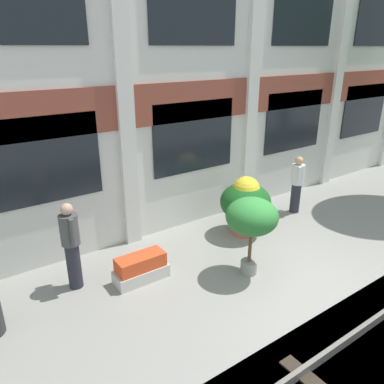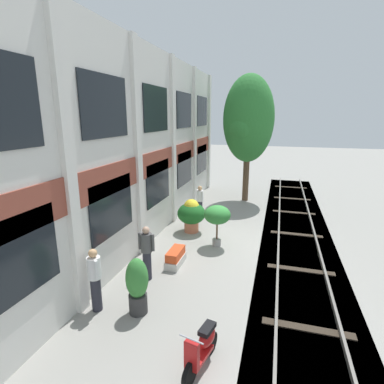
# 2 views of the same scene
# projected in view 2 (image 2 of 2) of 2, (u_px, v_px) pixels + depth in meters

# --- Properties ---
(ground_plane) EXTENTS (80.00, 80.00, 0.00)m
(ground_plane) POSITION_uv_depth(u_px,v_px,m) (230.00, 242.00, 11.98)
(ground_plane) COLOR gray
(apartment_facade) EXTENTS (18.15, 0.64, 7.42)m
(apartment_facade) POSITION_uv_depth(u_px,v_px,m) (151.00, 147.00, 11.95)
(apartment_facade) COLOR silver
(apartment_facade) RESTS_ON ground
(rail_tracks) EXTENTS (25.79, 2.80, 0.43)m
(rail_tracks) POSITION_uv_depth(u_px,v_px,m) (298.00, 253.00, 11.31)
(rail_tracks) COLOR #423F3A
(rail_tracks) RESTS_ON ground
(broadleaf_tree) EXTENTS (2.98, 2.84, 7.14)m
(broadleaf_tree) POSITION_uv_depth(u_px,v_px,m) (248.00, 121.00, 16.75)
(broadleaf_tree) COLOR brown
(broadleaf_tree) RESTS_ON ground
(potted_plant_square_trough) EXTENTS (1.06, 0.45, 0.54)m
(potted_plant_square_trough) POSITION_uv_depth(u_px,v_px,m) (176.00, 257.00, 10.11)
(potted_plant_square_trough) COLOR beige
(potted_plant_square_trough) RESTS_ON ground
(potted_plant_glazed_jar) EXTENTS (0.57, 0.57, 1.51)m
(potted_plant_glazed_jar) POSITION_uv_depth(u_px,v_px,m) (137.00, 285.00, 7.50)
(potted_plant_glazed_jar) COLOR #333333
(potted_plant_glazed_jar) RESTS_ON ground
(potted_plant_ribbed_drum) EXTENTS (1.21, 1.21, 1.46)m
(potted_plant_ribbed_drum) POSITION_uv_depth(u_px,v_px,m) (191.00, 214.00, 12.84)
(potted_plant_ribbed_drum) COLOR #B76647
(potted_plant_ribbed_drum) RESTS_ON ground
(potted_plant_low_pan) EXTENTS (1.01, 1.01, 1.61)m
(potted_plant_low_pan) POSITION_uv_depth(u_px,v_px,m) (217.00, 216.00, 11.35)
(potted_plant_low_pan) COLOR gray
(potted_plant_low_pan) RESTS_ON ground
(scooter_near_curb) EXTENTS (1.37, 0.58, 0.98)m
(scooter_near_curb) POSITION_uv_depth(u_px,v_px,m) (203.00, 347.00, 5.96)
(scooter_near_curb) COLOR black
(scooter_near_curb) RESTS_ON ground
(resident_by_doorway) EXTENTS (0.34, 0.53, 1.72)m
(resident_by_doorway) POSITION_uv_depth(u_px,v_px,m) (147.00, 251.00, 9.04)
(resident_by_doorway) COLOR #282833
(resident_by_doorway) RESTS_ON ground
(resident_watching_tracks) EXTENTS (0.39, 0.41, 1.58)m
(resident_watching_tracks) POSITION_uv_depth(u_px,v_px,m) (200.00, 200.00, 14.75)
(resident_watching_tracks) COLOR #282833
(resident_watching_tracks) RESTS_ON ground
(resident_near_plants) EXTENTS (0.37, 0.43, 1.71)m
(resident_near_plants) POSITION_uv_depth(u_px,v_px,m) (95.00, 278.00, 7.58)
(resident_near_plants) COLOR #282833
(resident_near_plants) RESTS_ON ground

